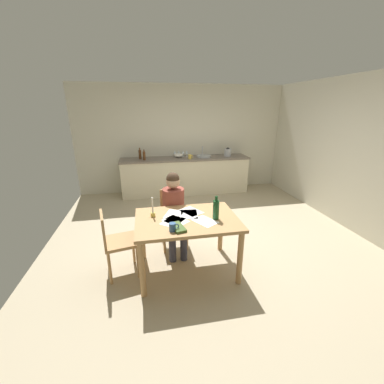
{
  "coord_description": "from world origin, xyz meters",
  "views": [
    {
      "loc": [
        -0.96,
        -3.57,
        2.07
      ],
      "look_at": [
        -0.3,
        -0.15,
        0.85
      ],
      "focal_mm": 22.71,
      "sensor_mm": 36.0,
      "label": 1
    }
  ],
  "objects_px": {
    "book_magazine": "(178,227)",
    "stovetop_kettle": "(228,152)",
    "mixing_bowl": "(179,155)",
    "sink_unit": "(204,156)",
    "wine_bottle_on_table": "(216,209)",
    "bottle_vinegar": "(144,156)",
    "wine_glass_near_sink": "(187,152)",
    "teacup_on_counter": "(190,157)",
    "wine_glass_back_right": "(175,152)",
    "candlestick": "(153,211)",
    "dining_table": "(187,226)",
    "wine_glass_back_left": "(179,152)",
    "bottle_oil": "(140,154)",
    "wine_glass_by_kettle": "(183,152)",
    "chair_at_table": "(173,215)",
    "chair_side_empty": "(115,241)",
    "person_seated": "(174,208)",
    "coffee_mug": "(173,227)"
  },
  "relations": [
    {
      "from": "book_magazine",
      "to": "bottle_oil",
      "type": "relative_size",
      "value": 0.98
    },
    {
      "from": "chair_at_table",
      "to": "wine_glass_near_sink",
      "type": "relative_size",
      "value": 5.71
    },
    {
      "from": "person_seated",
      "to": "mixing_bowl",
      "type": "height_order",
      "value": "person_seated"
    },
    {
      "from": "coffee_mug",
      "to": "sink_unit",
      "type": "bearing_deg",
      "value": 70.94
    },
    {
      "from": "chair_side_empty",
      "to": "wine_glass_back_right",
      "type": "xyz_separation_m",
      "value": [
        1.15,
        3.16,
        0.52
      ]
    },
    {
      "from": "chair_side_empty",
      "to": "sink_unit",
      "type": "xyz_separation_m",
      "value": [
        1.86,
        3.02,
        0.43
      ]
    },
    {
      "from": "mixing_bowl",
      "to": "wine_glass_back_right",
      "type": "distance_m",
      "value": 0.13
    },
    {
      "from": "teacup_on_counter",
      "to": "dining_table",
      "type": "bearing_deg",
      "value": -101.24
    },
    {
      "from": "chair_at_table",
      "to": "wine_glass_by_kettle",
      "type": "xyz_separation_m",
      "value": [
        0.56,
        2.56,
        0.51
      ]
    },
    {
      "from": "wine_bottle_on_table",
      "to": "teacup_on_counter",
      "type": "height_order",
      "value": "wine_bottle_on_table"
    },
    {
      "from": "wine_glass_back_right",
      "to": "wine_glass_by_kettle",
      "type": "bearing_deg",
      "value": 0.0
    },
    {
      "from": "mixing_bowl",
      "to": "wine_glass_back_right",
      "type": "relative_size",
      "value": 1.38
    },
    {
      "from": "chair_at_table",
      "to": "coffee_mug",
      "type": "xyz_separation_m",
      "value": [
        -0.11,
        -0.98,
        0.31
      ]
    },
    {
      "from": "candlestick",
      "to": "book_magazine",
      "type": "relative_size",
      "value": 0.99
    },
    {
      "from": "candlestick",
      "to": "wine_bottle_on_table",
      "type": "distance_m",
      "value": 0.8
    },
    {
      "from": "coffee_mug",
      "to": "teacup_on_counter",
      "type": "bearing_deg",
      "value": 76.17
    },
    {
      "from": "stovetop_kettle",
      "to": "wine_glass_back_left",
      "type": "xyz_separation_m",
      "value": [
        -1.22,
        0.15,
        0.01
      ]
    },
    {
      "from": "person_seated",
      "to": "chair_side_empty",
      "type": "xyz_separation_m",
      "value": [
        -0.8,
        -0.46,
        -0.19
      ]
    },
    {
      "from": "mixing_bowl",
      "to": "sink_unit",
      "type": "bearing_deg",
      "value": -5.91
    },
    {
      "from": "wine_glass_back_left",
      "to": "teacup_on_counter",
      "type": "xyz_separation_m",
      "value": [
        0.23,
        -0.3,
        -0.06
      ]
    },
    {
      "from": "dining_table",
      "to": "wine_glass_back_left",
      "type": "height_order",
      "value": "wine_glass_back_left"
    },
    {
      "from": "person_seated",
      "to": "bottle_vinegar",
      "type": "bearing_deg",
      "value": 99.09
    },
    {
      "from": "wine_bottle_on_table",
      "to": "bottle_vinegar",
      "type": "distance_m",
      "value": 3.19
    },
    {
      "from": "bottle_oil",
      "to": "wine_glass_back_left",
      "type": "height_order",
      "value": "bottle_oil"
    },
    {
      "from": "candlestick",
      "to": "sink_unit",
      "type": "height_order",
      "value": "sink_unit"
    },
    {
      "from": "person_seated",
      "to": "wine_glass_near_sink",
      "type": "height_order",
      "value": "person_seated"
    },
    {
      "from": "stovetop_kettle",
      "to": "wine_glass_near_sink",
      "type": "relative_size",
      "value": 1.43
    },
    {
      "from": "wine_glass_by_kettle",
      "to": "wine_glass_back_right",
      "type": "relative_size",
      "value": 1.0
    },
    {
      "from": "teacup_on_counter",
      "to": "chair_at_table",
      "type": "bearing_deg",
      "value": -106.84
    },
    {
      "from": "person_seated",
      "to": "teacup_on_counter",
      "type": "bearing_deg",
      "value": 74.19
    },
    {
      "from": "dining_table",
      "to": "book_magazine",
      "type": "bearing_deg",
      "value": -121.21
    },
    {
      "from": "candlestick",
      "to": "wine_bottle_on_table",
      "type": "xyz_separation_m",
      "value": [
        0.76,
        -0.22,
        0.06
      ]
    },
    {
      "from": "book_magazine",
      "to": "stovetop_kettle",
      "type": "distance_m",
      "value": 3.76
    },
    {
      "from": "wine_bottle_on_table",
      "to": "wine_glass_near_sink",
      "type": "height_order",
      "value": "wine_glass_near_sink"
    },
    {
      "from": "sink_unit",
      "to": "bottle_vinegar",
      "type": "distance_m",
      "value": 1.45
    },
    {
      "from": "sink_unit",
      "to": "bottle_vinegar",
      "type": "relative_size",
      "value": 1.49
    },
    {
      "from": "coffee_mug",
      "to": "sink_unit",
      "type": "distance_m",
      "value": 3.59
    },
    {
      "from": "chair_side_empty",
      "to": "wine_bottle_on_table",
      "type": "distance_m",
      "value": 1.32
    },
    {
      "from": "sink_unit",
      "to": "teacup_on_counter",
      "type": "bearing_deg",
      "value": -157.6
    },
    {
      "from": "coffee_mug",
      "to": "candlestick",
      "type": "relative_size",
      "value": 0.45
    },
    {
      "from": "person_seated",
      "to": "bottle_vinegar",
      "type": "xyz_separation_m",
      "value": [
        -0.39,
        2.46,
        0.32
      ]
    },
    {
      "from": "wine_glass_near_sink",
      "to": "teacup_on_counter",
      "type": "xyz_separation_m",
      "value": [
        0.03,
        -0.3,
        -0.06
      ]
    },
    {
      "from": "dining_table",
      "to": "candlestick",
      "type": "distance_m",
      "value": 0.47
    },
    {
      "from": "wine_bottle_on_table",
      "to": "bottle_oil",
      "type": "distance_m",
      "value": 3.36
    },
    {
      "from": "wine_bottle_on_table",
      "to": "wine_glass_by_kettle",
      "type": "bearing_deg",
      "value": 88.03
    },
    {
      "from": "person_seated",
      "to": "teacup_on_counter",
      "type": "height_order",
      "value": "person_seated"
    },
    {
      "from": "candlestick",
      "to": "bottle_vinegar",
      "type": "xyz_separation_m",
      "value": [
        -0.08,
        2.86,
        0.18
      ]
    },
    {
      "from": "person_seated",
      "to": "wine_glass_back_right",
      "type": "bearing_deg",
      "value": 82.59
    },
    {
      "from": "candlestick",
      "to": "wine_glass_back_left",
      "type": "distance_m",
      "value": 3.2
    },
    {
      "from": "wine_glass_back_left",
      "to": "teacup_on_counter",
      "type": "distance_m",
      "value": 0.38
    }
  ]
}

